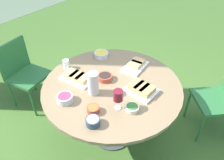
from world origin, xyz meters
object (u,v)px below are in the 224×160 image
object	(u,v)px
dining_table	(112,92)
chair_near_left	(223,95)
chair_near_right	(23,70)
wine_glass	(118,96)
water_pitcher	(93,83)

from	to	relation	value
dining_table	chair_near_left	xyz separation A→B (m)	(0.85, -0.91, -0.16)
chair_near_right	wine_glass	xyz separation A→B (m)	(-0.01, -1.51, 0.40)
dining_table	chair_near_left	size ratio (longest dim) A/B	1.55
chair_near_right	chair_near_left	bearing A→B (deg)	-64.07
chair_near_right	water_pitcher	xyz separation A→B (m)	(0.01, -1.21, 0.37)
dining_table	wine_glass	distance (m)	0.40
chair_near_right	water_pitcher	distance (m)	1.27
chair_near_left	wine_glass	world-z (taller)	wine_glass
chair_near_right	wine_glass	size ratio (longest dim) A/B	4.52
dining_table	water_pitcher	size ratio (longest dim) A/B	6.07
chair_near_right	water_pitcher	world-z (taller)	water_pitcher
chair_near_left	water_pitcher	bearing A→B (deg)	137.18
chair_near_right	wine_glass	bearing A→B (deg)	-90.35
water_pitcher	wine_glass	size ratio (longest dim) A/B	1.16
chair_near_left	dining_table	bearing A→B (deg)	133.11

